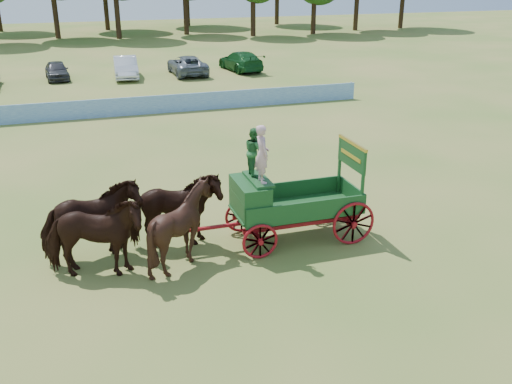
% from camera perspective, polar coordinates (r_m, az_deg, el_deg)
% --- Properties ---
extents(ground, '(160.00, 160.00, 0.00)m').
position_cam_1_polar(ground, '(17.55, 1.41, -5.45)').
color(ground, olive).
rests_on(ground, ground).
extents(horse_lead_left, '(3.02, 1.92, 2.36)m').
position_cam_1_polar(horse_lead_left, '(16.01, -15.93, -4.44)').
color(horse_lead_left, black).
rests_on(horse_lead_left, ground).
extents(horse_lead_right, '(2.98, 1.75, 2.36)m').
position_cam_1_polar(horse_lead_right, '(17.01, -16.13, -2.87)').
color(horse_lead_right, black).
rests_on(horse_lead_right, ground).
extents(horse_wheel_left, '(2.27, 2.05, 2.37)m').
position_cam_1_polar(horse_wheel_left, '(16.20, -7.45, -3.41)').
color(horse_wheel_left, black).
rests_on(horse_wheel_left, ground).
extents(horse_wheel_right, '(2.87, 1.45, 2.36)m').
position_cam_1_polar(horse_wheel_right, '(17.19, -8.15, -1.93)').
color(horse_wheel_right, black).
rests_on(horse_wheel_right, ground).
extents(farm_dray, '(6.00, 2.00, 3.86)m').
position_cam_1_polar(farm_dray, '(17.22, 1.83, -0.05)').
color(farm_dray, maroon).
rests_on(farm_dray, ground).
extents(sponsor_banner, '(26.00, 0.08, 1.05)m').
position_cam_1_polar(sponsor_banner, '(33.83, -10.47, 8.56)').
color(sponsor_banner, '#1F56A8').
rests_on(sponsor_banner, ground).
extents(parked_cars, '(36.47, 6.70, 1.60)m').
position_cam_1_polar(parked_cars, '(45.28, -20.63, 11.12)').
color(parked_cars, silver).
rests_on(parked_cars, ground).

